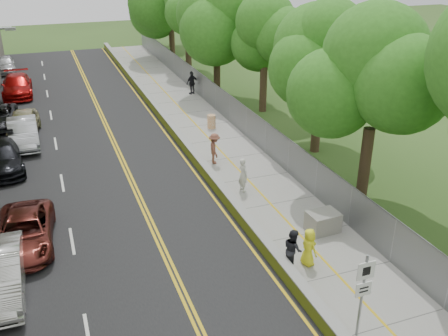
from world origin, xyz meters
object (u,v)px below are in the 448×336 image
painter_0 (309,247)px  signpost (363,287)px  concrete_block (323,222)px  car_2 (25,232)px  person_far (192,83)px  construction_barrel (211,122)px

painter_0 → signpost: bearing=163.8°
signpost → concrete_block: 6.59m
concrete_block → car_2: 12.73m
concrete_block → person_far: bearing=87.7°
signpost → person_far: signpost is taller
painter_0 → person_far: 24.80m
signpost → concrete_block: size_ratio=2.31×
construction_barrel → concrete_block: 14.23m
signpost → car_2: signpost is taller
painter_0 → person_far: person_far is taller
signpost → car_2: 13.75m
car_2 → painter_0: size_ratio=3.09×
signpost → construction_barrel: size_ratio=3.32×
car_2 → person_far: bearing=59.7°
concrete_block → painter_0: bearing=-132.8°
painter_0 → person_far: bearing=-16.9°
concrete_block → painter_0: (-1.85, -2.00, 0.35)m
concrete_block → painter_0: 2.75m
person_far → painter_0: bearing=61.7°
signpost → concrete_block: signpost is taller
car_2 → construction_barrel: bearing=46.4°
signpost → construction_barrel: bearing=84.5°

